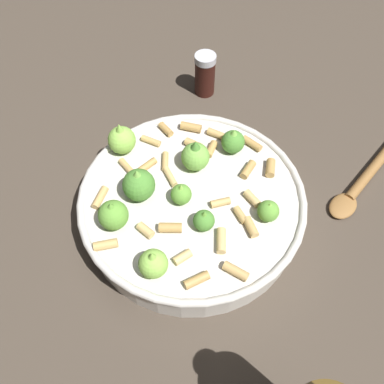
# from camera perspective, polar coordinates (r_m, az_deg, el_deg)

# --- Properties ---
(ground_plane) EXTENTS (2.40, 2.40, 0.00)m
(ground_plane) POSITION_cam_1_polar(r_m,az_deg,el_deg) (0.61, 0.00, -3.32)
(ground_plane) COLOR #42382D
(cooking_pan) EXTENTS (0.31, 0.31, 0.10)m
(cooking_pan) POSITION_cam_1_polar(r_m,az_deg,el_deg) (0.58, -0.27, -1.50)
(cooking_pan) COLOR beige
(cooking_pan) RESTS_ON ground
(pepper_shaker) EXTENTS (0.04, 0.04, 0.08)m
(pepper_shaker) POSITION_cam_1_polar(r_m,az_deg,el_deg) (0.76, 1.79, 15.94)
(pepper_shaker) COLOR #33140F
(pepper_shaker) RESTS_ON ground
(wooden_spoon) EXTENTS (0.08, 0.24, 0.02)m
(wooden_spoon) POSITION_cam_1_polar(r_m,az_deg,el_deg) (0.70, 23.20, 2.33)
(wooden_spoon) COLOR olive
(wooden_spoon) RESTS_ON ground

